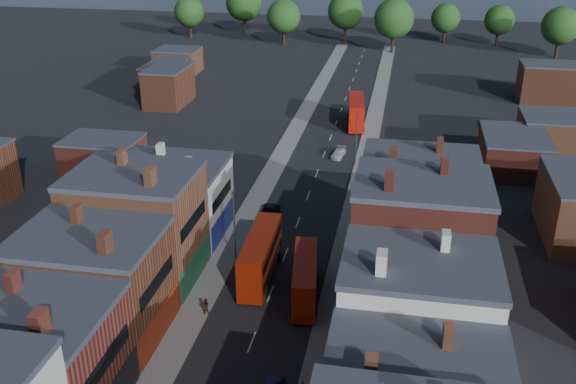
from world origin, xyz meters
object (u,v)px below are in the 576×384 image
at_px(bus_0, 260,256).
at_px(car_3, 338,153).
at_px(car_2, 269,212).
at_px(ped_1, 205,306).
at_px(bus_2, 356,111).
at_px(bus_1, 305,278).

xyz_separation_m(bus_0, car_3, (3.93, 36.48, -2.01)).
height_order(car_2, car_3, car_2).
bearing_deg(bus_0, ped_1, -118.09).
bearing_deg(car_3, car_2, -97.49).
distance_m(bus_2, car_3, 16.14).
xyz_separation_m(bus_1, car_2, (-7.30, 16.94, -1.65)).
bearing_deg(bus_1, car_2, 105.88).
bearing_deg(bus_1, bus_0, 143.00).
xyz_separation_m(car_3, ped_1, (-7.61, -43.88, 0.31)).
xyz_separation_m(bus_0, bus_2, (5.12, 52.46, -0.01)).
bearing_deg(bus_2, car_2, -106.66).
height_order(car_2, ped_1, ped_1).
height_order(car_3, ped_1, ped_1).
distance_m(bus_2, car_2, 39.16).
bearing_deg(bus_1, car_3, 84.29).
bearing_deg(car_2, ped_1, -94.71).
relative_size(bus_2, ped_1, 7.21).
bearing_deg(bus_2, bus_0, -101.48).
distance_m(car_2, ped_1, 21.49).
relative_size(bus_2, car_3, 2.75).
bearing_deg(bus_1, bus_2, 82.57).
bearing_deg(bus_2, bus_1, -95.90).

